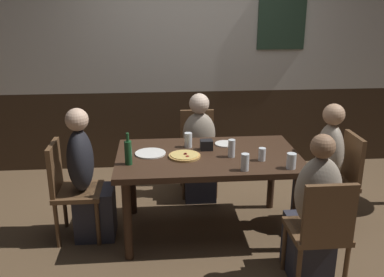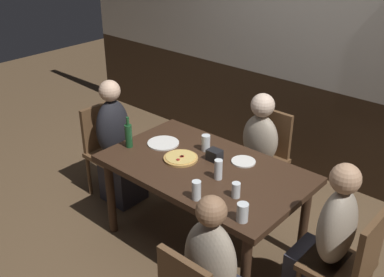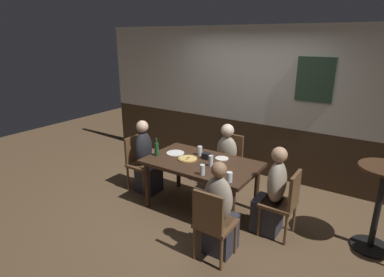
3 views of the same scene
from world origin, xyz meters
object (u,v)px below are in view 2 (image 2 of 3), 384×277
at_px(chair_mid_far, 266,153).
at_px(person_head_east, 325,252).
at_px(dining_table, 204,175).
at_px(beer_bottle_green, 129,135).
at_px(pizza, 181,158).
at_px(beer_glass_tall, 218,170).
at_px(plate_white_small, 243,162).
at_px(person_head_west, 118,151).
at_px(pint_glass_pale, 242,213).
at_px(person_mid_far, 256,162).
at_px(condiment_caddy, 215,155).
at_px(highball_clear, 196,191).
at_px(plate_white_large, 163,143).
at_px(pint_glass_stout, 206,144).
at_px(tumbler_short, 236,191).
at_px(chair_head_west, 107,146).
at_px(chair_head_east, 349,263).

height_order(chair_mid_far, person_head_east, person_head_east).
xyz_separation_m(dining_table, beer_bottle_green, (-0.67, -0.17, 0.19)).
distance_m(pizza, beer_glass_tall, 0.40).
relative_size(beer_glass_tall, plate_white_small, 0.81).
bearing_deg(plate_white_small, pizza, -143.85).
xyz_separation_m(person_head_west, beer_bottle_green, (0.37, -0.17, 0.35)).
xyz_separation_m(beer_glass_tall, beer_bottle_green, (-0.86, -0.10, 0.04)).
xyz_separation_m(chair_mid_far, pint_glass_pale, (0.62, -1.25, 0.30)).
xyz_separation_m(person_mid_far, beer_bottle_green, (-0.67, -0.89, 0.38)).
bearing_deg(plate_white_small, person_mid_far, 111.81).
distance_m(person_head_west, condiment_caddy, 1.09).
height_order(pizza, highball_clear, highball_clear).
relative_size(pint_glass_pale, plate_white_large, 0.47).
xyz_separation_m(pizza, pint_glass_stout, (0.05, 0.25, 0.05)).
bearing_deg(person_head_east, highball_clear, -154.92).
bearing_deg(chair_mid_far, tumbler_short, -67.96).
xyz_separation_m(person_mid_far, plate_white_small, (0.19, -0.47, 0.28)).
relative_size(person_mid_far, tumbler_short, 10.13).
distance_m(person_mid_far, beer_bottle_green, 1.18).
bearing_deg(beer_glass_tall, beer_bottle_green, -173.65).
bearing_deg(plate_white_small, chair_head_west, -169.91).
bearing_deg(condiment_caddy, person_head_east, -6.77).
bearing_deg(condiment_caddy, person_mid_far, 90.20).
relative_size(chair_head_east, plate_white_small, 4.64).
relative_size(tumbler_short, condiment_caddy, 0.99).
distance_m(chair_head_west, person_mid_far, 1.40).
relative_size(person_mid_far, pint_glass_pale, 8.82).
relative_size(dining_table, beer_bottle_green, 5.91).
xyz_separation_m(dining_table, pizza, (-0.21, -0.04, 0.09)).
height_order(person_mid_far, condiment_caddy, person_mid_far).
bearing_deg(plate_white_small, condiment_caddy, -146.44).
bearing_deg(pint_glass_pale, chair_mid_far, 116.36).
distance_m(person_mid_far, plate_white_large, 0.88).
distance_m(pint_glass_stout, tumbler_short, 0.70).
bearing_deg(highball_clear, beer_bottle_green, 167.30).
xyz_separation_m(dining_table, plate_white_small, (0.19, 0.25, 0.09)).
relative_size(person_head_east, tumbler_short, 10.68).
height_order(highball_clear, plate_white_small, highball_clear).
relative_size(person_head_east, beer_bottle_green, 4.38).
bearing_deg(pint_glass_stout, plate_white_small, 7.16).
bearing_deg(chair_head_east, highball_clear, -158.73).
height_order(pint_glass_pale, beer_bottle_green, beer_bottle_green).
xyz_separation_m(chair_mid_far, pizza, (-0.21, -0.93, 0.26)).
xyz_separation_m(pint_glass_pale, tumbler_short, (-0.19, 0.19, -0.01)).
distance_m(chair_mid_far, plate_white_small, 0.71).
distance_m(person_head_east, tumbler_short, 0.70).
distance_m(chair_mid_far, beer_bottle_green, 1.30).
bearing_deg(highball_clear, chair_head_east, 21.27).
bearing_deg(person_head_west, person_head_east, 0.00).
xyz_separation_m(tumbler_short, plate_white_small, (-0.24, 0.42, -0.04)).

